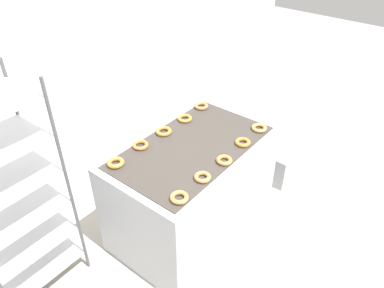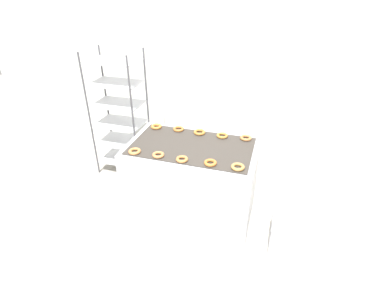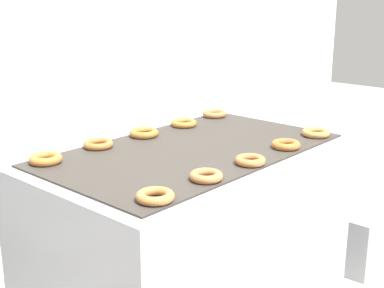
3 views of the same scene
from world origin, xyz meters
TOP-DOWN VIEW (x-y plane):
  - ground_plane at (0.00, 0.00)m, footprint 14.00×14.00m
  - wall_back at (0.00, 2.12)m, footprint 8.00×0.05m
  - fryer_machine at (0.00, 0.67)m, footprint 1.39×0.84m
  - baking_rack_cart at (-1.20, 1.28)m, footprint 0.66×0.47m
  - glaze_bin at (1.08, 0.41)m, footprint 0.31×0.35m
  - donut_near_leftmost at (-0.52, 0.36)m, footprint 0.13×0.13m
  - donut_near_left at (-0.26, 0.37)m, footprint 0.12×0.12m
  - donut_near_center at (-0.01, 0.36)m, footprint 0.12×0.12m
  - donut_near_right at (0.27, 0.37)m, footprint 0.12×0.12m
  - donut_near_rightmost at (0.54, 0.38)m, footprint 0.13×0.13m
  - donut_far_leftmost at (-0.53, 0.97)m, footprint 0.13×0.13m
  - donut_far_left at (-0.26, 0.98)m, footprint 0.13×0.13m
  - donut_far_center at (0.00, 0.97)m, footprint 0.14×0.14m
  - donut_far_right at (0.27, 0.97)m, footprint 0.13×0.13m
  - donut_far_rightmost at (0.53, 0.99)m, footprint 0.13×0.13m

SIDE VIEW (x-z plane):
  - ground_plane at x=0.00m, z-range 0.00..0.00m
  - glaze_bin at x=1.08m, z-range 0.00..0.34m
  - fryer_machine at x=0.00m, z-range 0.00..0.90m
  - baking_rack_cart at x=-1.20m, z-range 0.01..1.72m
  - donut_far_left at x=-0.26m, z-range 0.90..0.93m
  - donut_far_right at x=0.27m, z-range 0.90..0.93m
  - donut_near_center at x=-0.01m, z-range 0.90..0.93m
  - donut_near_left at x=-0.26m, z-range 0.90..0.93m
  - donut_far_rightmost at x=0.53m, z-range 0.90..0.93m
  - donut_near_right at x=0.27m, z-range 0.90..0.93m
  - donut_near_leftmost at x=-0.52m, z-range 0.90..0.93m
  - donut_near_rightmost at x=0.54m, z-range 0.90..0.93m
  - donut_far_center at x=0.00m, z-range 0.90..0.93m
  - donut_far_leftmost at x=-0.53m, z-range 0.90..0.93m
  - wall_back at x=0.00m, z-range 0.00..2.80m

